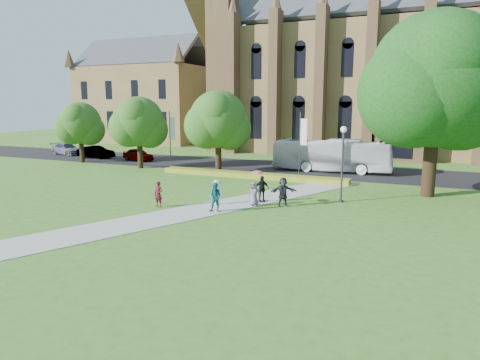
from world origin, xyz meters
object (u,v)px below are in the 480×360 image
at_px(car_2, 67,149).
at_px(car_0, 138,155).
at_px(car_1, 96,152).
at_px(large_tree, 436,80).
at_px(tour_coach, 332,155).
at_px(pedestrian_0, 158,194).
at_px(streetlamp, 343,155).

bearing_deg(car_2, car_0, -83.10).
height_order(car_0, car_1, car_1).
height_order(large_tree, car_2, large_tree).
bearing_deg(tour_coach, car_1, 90.62).
xyz_separation_m(large_tree, car_2, (-44.46, 9.01, -7.61)).
relative_size(car_0, car_1, 0.92).
distance_m(large_tree, pedestrian_0, 20.91).
bearing_deg(car_0, car_2, 99.51).
relative_size(large_tree, car_0, 3.08).
xyz_separation_m(large_tree, car_1, (-38.07, 7.49, -7.58)).
xyz_separation_m(tour_coach, car_2, (-35.50, 0.24, -0.89)).
bearing_deg(streetlamp, car_2, 160.88).
bearing_deg(car_2, car_1, -90.60).
bearing_deg(streetlamp, tour_coach, 104.62).
xyz_separation_m(streetlamp, tour_coach, (-3.46, 13.26, -1.65)).
distance_m(streetlamp, tour_coach, 13.81).
bearing_deg(car_0, streetlamp, -99.54).
distance_m(streetlamp, car_1, 34.80).
relative_size(streetlamp, car_1, 1.13).
distance_m(large_tree, car_0, 33.65).
bearing_deg(car_0, pedestrian_0, -124.62).
relative_size(streetlamp, car_2, 1.03).
relative_size(tour_coach, car_0, 2.73).
height_order(streetlamp, car_1, streetlamp).
bearing_deg(car_1, car_0, -90.87).
distance_m(large_tree, car_2, 46.00).
bearing_deg(large_tree, tour_coach, 135.64).
xyz_separation_m(large_tree, tour_coach, (-8.96, 8.76, -6.72)).
bearing_deg(car_1, car_2, 73.71).
bearing_deg(car_2, pedestrian_0, -112.45).
xyz_separation_m(car_0, pedestrian_0, (15.66, -18.64, 0.14)).
height_order(tour_coach, car_1, tour_coach).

